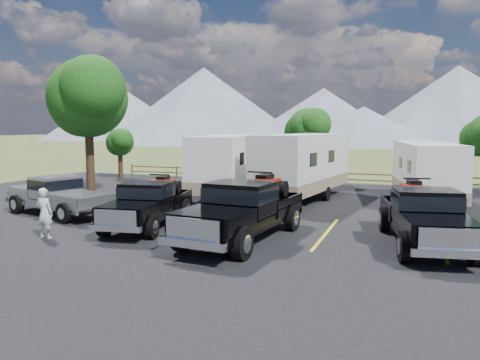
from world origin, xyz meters
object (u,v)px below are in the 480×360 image
(person_a, at_px, (44,213))
(rig_center, at_px, (244,208))
(tree_big_nw, at_px, (87,98))
(rig_left, at_px, (149,202))
(rig_right, at_px, (424,215))
(person_b, at_px, (147,205))
(trailer_center, at_px, (303,166))
(trailer_right, at_px, (426,172))
(pickup_silver, at_px, (58,195))
(trailer_left, at_px, (229,165))

(person_a, bearing_deg, rig_center, -160.63)
(tree_big_nw, height_order, rig_left, tree_big_nw)
(rig_left, distance_m, rig_right, 10.21)
(rig_left, height_order, person_a, rig_left)
(rig_left, xyz_separation_m, person_b, (-0.29, 0.28, -0.16))
(person_b, bearing_deg, tree_big_nw, 130.71)
(trailer_center, bearing_deg, trailer_right, 15.24)
(rig_center, bearing_deg, tree_big_nw, 155.40)
(rig_right, bearing_deg, trailer_center, 115.07)
(person_b, bearing_deg, rig_left, -54.14)
(rig_center, bearing_deg, rig_right, 18.30)
(person_a, bearing_deg, rig_left, -127.60)
(tree_big_nw, bearing_deg, rig_left, -38.87)
(person_a, relative_size, person_b, 1.15)
(pickup_silver, distance_m, person_b, 4.75)
(rig_left, relative_size, person_b, 3.89)
(trailer_left, bearing_deg, person_a, -107.90)
(tree_big_nw, relative_size, trailer_right, 0.87)
(tree_big_nw, height_order, trailer_right, tree_big_nw)
(pickup_silver, distance_m, person_a, 4.49)
(rig_right, bearing_deg, person_b, 170.35)
(tree_big_nw, relative_size, person_b, 4.98)
(trailer_center, height_order, person_a, trailer_center)
(tree_big_nw, bearing_deg, person_b, -38.68)
(tree_big_nw, distance_m, trailer_center, 12.73)
(rig_right, xyz_separation_m, trailer_right, (0.25, 8.85, 0.60))
(rig_center, height_order, pickup_silver, rig_center)
(rig_right, relative_size, pickup_silver, 1.09)
(rig_right, bearing_deg, rig_center, -178.51)
(rig_left, xyz_separation_m, trailer_right, (10.44, 9.43, 0.68))
(tree_big_nw, distance_m, person_b, 10.61)
(person_a, bearing_deg, pickup_silver, -53.81)
(rig_left, height_order, pickup_silver, rig_left)
(trailer_center, bearing_deg, rig_left, -107.91)
(rig_left, bearing_deg, person_a, -136.78)
(trailer_left, relative_size, person_b, 6.32)
(rig_center, height_order, trailer_left, trailer_left)
(trailer_center, distance_m, pickup_silver, 12.36)
(tree_big_nw, distance_m, pickup_silver, 7.79)
(trailer_right, xyz_separation_m, pickup_silver, (-15.47, -8.89, -0.72))
(trailer_center, relative_size, person_a, 5.64)
(rig_right, distance_m, trailer_center, 10.07)
(tree_big_nw, xyz_separation_m, person_a, (5.30, -9.29, -4.65))
(tree_big_nw, bearing_deg, trailer_left, 16.97)
(trailer_right, relative_size, person_b, 5.73)
(trailer_right, height_order, pickup_silver, trailer_right)
(trailer_left, height_order, trailer_center, trailer_center)
(rig_center, height_order, person_b, rig_center)
(rig_right, xyz_separation_m, trailer_center, (-5.95, 8.09, 0.82))
(rig_right, bearing_deg, person_a, -175.05)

